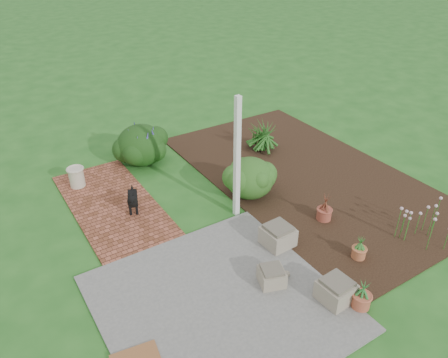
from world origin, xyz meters
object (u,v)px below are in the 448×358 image
stone_trough_near (336,291)px  cream_ceramic_urn (77,177)px  evergreen_shrub (250,177)px  black_dog (133,199)px

stone_trough_near → cream_ceramic_urn: bearing=113.5°
stone_trough_near → evergreen_shrub: bearing=79.0°
stone_trough_near → evergreen_shrub: 3.25m
black_dog → evergreen_shrub: evergreen_shrub is taller
stone_trough_near → black_dog: 4.25m
black_dog → evergreen_shrub: bearing=5.2°
stone_trough_near → black_dog: bearing=114.0°
evergreen_shrub → stone_trough_near: bearing=-101.0°
cream_ceramic_urn → evergreen_shrub: bearing=-37.5°
stone_trough_near → evergreen_shrub: (0.62, 3.18, 0.26)m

